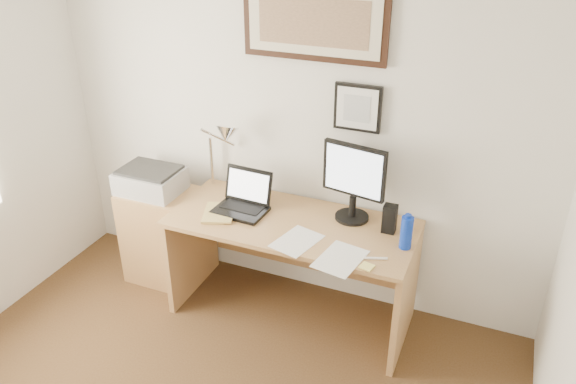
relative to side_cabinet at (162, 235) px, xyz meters
The scene contains 17 objects.
wall_back 1.32m from the side_cabinet, 19.18° to the left, with size 3.50×0.02×2.50m, color white.
side_cabinet is the anchor object (origin of this frame).
water_bottle 1.88m from the side_cabinet, ahead, with size 0.07×0.07×0.21m, color #0D30B3.
bottle_cap 1.91m from the side_cabinet, ahead, with size 0.04×0.04×0.02m, color #0D30B3.
speaker 1.75m from the side_cabinet, ahead, with size 0.08×0.07×0.19m, color black.
paper_sheet_a 1.27m from the side_cabinet, 12.05° to the right, with size 0.22×0.31×0.00m, color white.
paper_sheet_b 1.58m from the side_cabinet, 12.70° to the right, with size 0.23×0.33×0.00m, color white.
sticky_pad 1.74m from the side_cabinet, 12.19° to the right, with size 0.07×0.07×0.01m, color #FFEF78.
marker_pen 1.74m from the side_cabinet, ahead, with size 0.02×0.02×0.14m, color white.
book 0.66m from the side_cabinet, 20.08° to the right, with size 0.20×0.27×0.02m, color tan.
desk 1.08m from the side_cabinet, ahead, with size 1.60×0.70×0.75m.
laptop 0.84m from the side_cabinet, ahead, with size 0.35×0.31×0.26m.
lcd_monitor 1.57m from the side_cabinet, ahead, with size 0.42×0.22×0.52m.
printer 0.45m from the side_cabinet, behind, with size 0.44×0.34×0.18m.
desk_lamp 0.98m from the side_cabinet, 14.38° to the left, with size 0.29×0.27×0.53m.
picture_large 1.93m from the side_cabinet, 15.25° to the left, with size 0.92×0.04×0.47m.
picture_small 1.77m from the side_cabinet, 12.05° to the left, with size 0.30×0.03×0.30m.
Camera 1 is at (1.32, -1.26, 2.60)m, focal length 35.00 mm.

